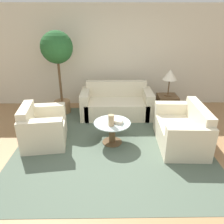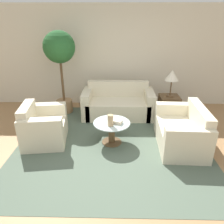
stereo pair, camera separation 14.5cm
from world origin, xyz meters
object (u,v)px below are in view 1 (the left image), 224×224
object	(u,v)px
coffee_table	(112,130)
book_stack	(117,122)
bowl	(115,119)
armchair	(42,129)
table_lamp	(170,75)
vase	(111,120)
loveseat	(183,131)
sofa_main	(116,104)
potted_plant	(57,55)

from	to	relation	value
coffee_table	book_stack	world-z (taller)	book_stack
bowl	armchair	bearing A→B (deg)	-178.99
coffee_table	book_stack	bearing A→B (deg)	-19.31
armchair	table_lamp	distance (m)	3.10
vase	loveseat	bearing A→B (deg)	3.30
table_lamp	loveseat	bearing A→B (deg)	-90.16
loveseat	book_stack	xyz separation A→B (m)	(-1.27, 0.02, 0.20)
vase	sofa_main	bearing A→B (deg)	84.31
sofa_main	vase	size ratio (longest dim) A/B	7.96
vase	book_stack	xyz separation A→B (m)	(0.12, 0.10, -0.07)
table_lamp	potted_plant	world-z (taller)	potted_plant
vase	book_stack	bearing A→B (deg)	40.45
book_stack	loveseat	bearing A→B (deg)	20.06
sofa_main	table_lamp	world-z (taller)	table_lamp
coffee_table	vase	bearing A→B (deg)	-98.80
coffee_table	vase	xyz separation A→B (m)	(-0.02, -0.13, 0.27)
sofa_main	bowl	bearing A→B (deg)	-93.21
armchair	loveseat	size ratio (longest dim) A/B	0.77
sofa_main	book_stack	size ratio (longest dim) A/B	7.44
armchair	bowl	xyz separation A→B (m)	(1.43, 0.03, 0.19)
table_lamp	coffee_table	bearing A→B (deg)	-137.04
table_lamp	bowl	distance (m)	1.87
coffee_table	vase	world-z (taller)	vase
potted_plant	vase	distance (m)	2.25
armchair	vase	xyz separation A→B (m)	(1.35, -0.18, 0.27)
vase	bowl	bearing A→B (deg)	69.56
potted_plant	book_stack	xyz separation A→B (m)	(1.36, -1.54, -0.99)
bowl	loveseat	bearing A→B (deg)	-5.37
vase	potted_plant	bearing A→B (deg)	127.10
loveseat	bowl	world-z (taller)	loveseat
loveseat	sofa_main	bearing A→B (deg)	-136.37
armchair	potted_plant	size ratio (longest dim) A/B	0.51
loveseat	coffee_table	xyz separation A→B (m)	(-1.37, 0.05, 0.01)
table_lamp	vase	bearing A→B (deg)	-134.63
armchair	potted_plant	xyz separation A→B (m)	(0.11, 1.46, 1.19)
loveseat	book_stack	distance (m)	1.29
sofa_main	armchair	distance (m)	1.99
armchair	bowl	size ratio (longest dim) A/B	4.96
book_stack	table_lamp	bearing A→B (deg)	66.70
armchair	vase	bearing A→B (deg)	-104.82
armchair	table_lamp	size ratio (longest dim) A/B	1.62
book_stack	bowl	bearing A→B (deg)	132.28
sofa_main	table_lamp	bearing A→B (deg)	-3.24
book_stack	vase	bearing A→B (deg)	-118.63
potted_plant	bowl	size ratio (longest dim) A/B	9.70
sofa_main	book_stack	xyz separation A→B (m)	(-0.03, -1.38, 0.20)
bowl	book_stack	size ratio (longest dim) A/B	0.90
potted_plant	book_stack	distance (m)	2.28
sofa_main	coffee_table	size ratio (longest dim) A/B	2.43
sofa_main	potted_plant	size ratio (longest dim) A/B	0.85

